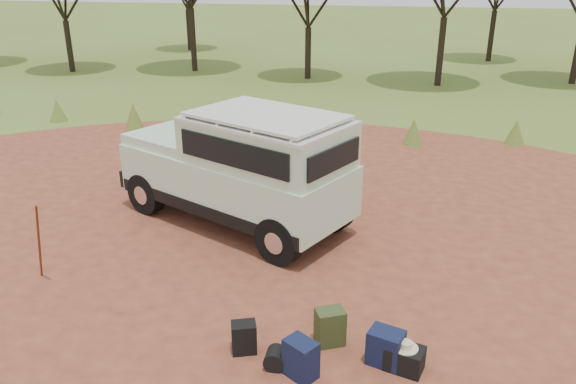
% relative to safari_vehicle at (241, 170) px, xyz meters
% --- Properties ---
extents(ground, '(140.00, 140.00, 0.00)m').
position_rel_safari_vehicle_xyz_m(ground, '(0.42, -2.01, -1.18)').
color(ground, '#5E6B26').
rests_on(ground, ground).
extents(dirt_clearing, '(23.00, 23.00, 0.01)m').
position_rel_safari_vehicle_xyz_m(dirt_clearing, '(0.42, -2.01, -1.18)').
color(dirt_clearing, '#994D32').
rests_on(dirt_clearing, ground).
extents(grass_fringe, '(36.60, 1.60, 0.90)m').
position_rel_safari_vehicle_xyz_m(grass_fringe, '(0.53, 6.67, -0.78)').
color(grass_fringe, '#5E6B26').
rests_on(grass_fringe, ground).
extents(safari_vehicle, '(5.34, 3.91, 2.44)m').
position_rel_safari_vehicle_xyz_m(safari_vehicle, '(0.00, 0.00, 0.00)').
color(safari_vehicle, silver).
rests_on(safari_vehicle, ground).
extents(walking_staff, '(0.49, 0.42, 1.53)m').
position_rel_safari_vehicle_xyz_m(walking_staff, '(-2.59, -3.00, -0.42)').
color(walking_staff, '#632C17').
rests_on(walking_staff, ground).
extents(backpack_black, '(0.40, 0.35, 0.46)m').
position_rel_safari_vehicle_xyz_m(backpack_black, '(1.23, -4.05, -0.95)').
color(backpack_black, black).
rests_on(backpack_black, ground).
extents(backpack_navy, '(0.51, 0.48, 0.55)m').
position_rel_safari_vehicle_xyz_m(backpack_navy, '(2.09, -4.39, -0.91)').
color(backpack_navy, '#131C3C').
rests_on(backpack_navy, ground).
extents(backpack_olive, '(0.48, 0.44, 0.55)m').
position_rel_safari_vehicle_xyz_m(backpack_olive, '(2.37, -3.62, -0.90)').
color(backpack_olive, '#3A441F').
rests_on(backpack_olive, ground).
extents(duffel_navy, '(0.53, 0.46, 0.51)m').
position_rel_safari_vehicle_xyz_m(duffel_navy, '(3.16, -3.89, -0.93)').
color(duffel_navy, '#131C3C').
rests_on(duffel_navy, ground).
extents(hard_case, '(0.56, 0.46, 0.35)m').
position_rel_safari_vehicle_xyz_m(hard_case, '(3.42, -3.96, -1.01)').
color(hard_case, black).
rests_on(hard_case, ground).
extents(stuff_sack, '(0.29, 0.29, 0.28)m').
position_rel_safari_vehicle_xyz_m(stuff_sack, '(1.73, -4.28, -1.04)').
color(stuff_sack, black).
rests_on(stuff_sack, ground).
extents(safari_hat, '(0.33, 0.33, 0.10)m').
position_rel_safari_vehicle_xyz_m(safari_hat, '(3.42, -3.96, -0.80)').
color(safari_hat, beige).
rests_on(safari_hat, hard_case).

